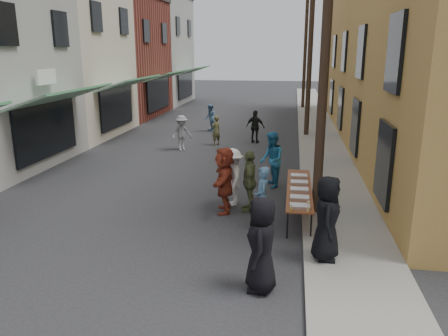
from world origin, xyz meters
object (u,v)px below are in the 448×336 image
(utility_pole_mid, at_px, (310,52))
(serving_table, at_px, (299,189))
(server, at_px, (327,218))
(guest_front_a, at_px, (261,245))
(utility_pole_far, at_px, (305,51))
(utility_pole_near, at_px, (325,53))
(guest_front_c, at_px, (272,160))
(catering_tray_sausage, at_px, (300,206))

(utility_pole_mid, bearing_deg, serving_table, -92.40)
(utility_pole_mid, bearing_deg, server, -89.81)
(guest_front_a, distance_m, server, 1.89)
(utility_pole_far, relative_size, serving_table, 2.25)
(utility_pole_far, distance_m, serving_table, 24.23)
(utility_pole_near, height_order, utility_pole_mid, same)
(utility_pole_near, bearing_deg, guest_front_c, 120.00)
(utility_pole_mid, height_order, guest_front_a, utility_pole_mid)
(utility_pole_mid, distance_m, server, 15.36)
(utility_pole_far, bearing_deg, guest_front_a, -92.55)
(guest_front_c, bearing_deg, guest_front_a, -14.28)
(utility_pole_near, relative_size, catering_tray_sausage, 18.00)
(utility_pole_near, bearing_deg, serving_table, 171.19)
(utility_pole_near, height_order, guest_front_c, utility_pole_near)
(utility_pole_mid, relative_size, utility_pole_far, 1.00)
(guest_front_c, height_order, server, server)
(utility_pole_mid, relative_size, catering_tray_sausage, 18.00)
(utility_pole_mid, xyz_separation_m, guest_front_a, (-1.26, -16.32, -3.54))
(utility_pole_far, bearing_deg, utility_pole_near, -90.00)
(utility_pole_near, distance_m, guest_front_c, 4.54)
(utility_pole_far, distance_m, guest_front_c, 21.88)
(utility_pole_near, height_order, utility_pole_far, same)
(utility_pole_near, relative_size, guest_front_c, 4.69)
(serving_table, bearing_deg, guest_front_c, 111.12)
(serving_table, height_order, guest_front_c, guest_front_c)
(utility_pole_near, distance_m, catering_tray_sausage, 4.06)
(utility_pole_far, xyz_separation_m, serving_table, (-0.50, -23.92, -3.79))
(utility_pole_mid, xyz_separation_m, catering_tray_sausage, (-0.50, -13.57, -3.71))
(guest_front_a, xyz_separation_m, server, (1.31, 1.35, 0.09))
(server, bearing_deg, guest_front_a, 140.85)
(utility_pole_far, distance_m, catering_tray_sausage, 25.85)
(serving_table, bearing_deg, utility_pole_mid, 87.60)
(catering_tray_sausage, bearing_deg, utility_pole_mid, 87.89)
(utility_pole_mid, xyz_separation_m, utility_pole_far, (0.00, 12.00, 0.00))
(guest_front_a, bearing_deg, utility_pole_far, 179.16)
(utility_pole_mid, relative_size, server, 4.74)
(server, bearing_deg, guest_front_c, 20.19)
(utility_pole_near, distance_m, utility_pole_far, 24.00)
(guest_front_a, bearing_deg, utility_pole_mid, 177.29)
(utility_pole_near, xyz_separation_m, server, (0.05, -2.97, -3.45))
(guest_front_a, relative_size, guest_front_c, 1.00)
(utility_pole_mid, bearing_deg, catering_tray_sausage, -92.11)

